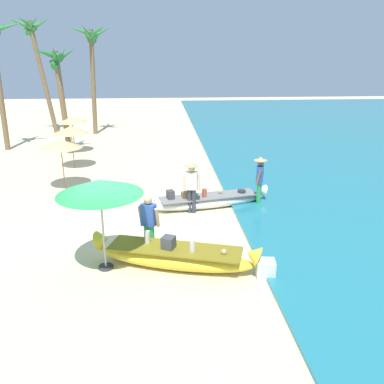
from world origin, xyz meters
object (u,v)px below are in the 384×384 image
person_vendor_assistant (260,178)px  palm_tree_mid_cluster (92,45)px  person_tourist_customer (149,222)px  boat_white_midground (208,200)px  boat_yellow_foreground (175,256)px  person_vendor_hatted (192,184)px  patio_umbrella_large (100,188)px  palm_tree_tall_inland (33,39)px  palm_tree_leaning_seaward (57,69)px  cooler_box (266,269)px

person_vendor_assistant → palm_tree_mid_cluster: 16.25m
person_tourist_customer → boat_white_midground: bearing=59.3°
boat_yellow_foreground → person_vendor_hatted: (0.68, 3.51, 0.70)m
patio_umbrella_large → palm_tree_mid_cluster: 18.24m
palm_tree_tall_inland → boat_yellow_foreground: bearing=-66.3°
person_vendor_hatted → patio_umbrella_large: bearing=-124.4°
boat_white_midground → palm_tree_leaning_seaward: palm_tree_leaning_seaward is taller
boat_white_midground → palm_tree_mid_cluster: (-5.62, 13.86, 5.22)m
cooler_box → patio_umbrella_large: bearing=176.9°
patio_umbrella_large → cooler_box: patio_umbrella_large is taller
cooler_box → boat_yellow_foreground: bearing=170.6°
person_vendor_assistant → cooler_box: 4.81m
person_vendor_hatted → palm_tree_leaning_seaward: 11.25m
person_vendor_hatted → boat_white_midground: bearing=35.3°
person_vendor_hatted → palm_tree_leaning_seaward: size_ratio=0.32×
person_vendor_hatted → cooler_box: 4.45m
patio_umbrella_large → palm_tree_tall_inland: palm_tree_tall_inland is taller
boat_white_midground → person_vendor_assistant: bearing=2.8°
person_tourist_customer → cooler_box: size_ratio=3.71×
person_vendor_hatted → person_vendor_assistant: person_vendor_hatted is taller
palm_tree_mid_cluster → cooler_box: bearing=-70.8°
person_tourist_customer → patio_umbrella_large: (-1.05, -0.67, 1.16)m
person_tourist_customer → cooler_box: bearing=-27.1°
palm_tree_leaning_seaward → palm_tree_mid_cluster: 5.56m
patio_umbrella_large → palm_tree_mid_cluster: (-2.67, 17.72, 3.41)m
palm_tree_mid_cluster → cooler_box: palm_tree_mid_cluster is taller
patio_umbrella_large → cooler_box: size_ratio=5.21×
palm_tree_leaning_seaward → cooler_box: bearing=-60.5°
boat_white_midground → person_vendor_hatted: bearing=-144.7°
person_tourist_customer → palm_tree_mid_cluster: palm_tree_mid_cluster is taller
palm_tree_leaning_seaward → patio_umbrella_large: bearing=-73.6°
boat_white_midground → palm_tree_mid_cluster: bearing=112.1°
boat_yellow_foreground → person_vendor_hatted: 3.65m
boat_yellow_foreground → patio_umbrella_large: size_ratio=1.82×
boat_white_midground → person_vendor_assistant: (1.75, 0.09, 0.74)m
person_tourist_customer → patio_umbrella_large: patio_umbrella_large is taller
person_tourist_customer → palm_tree_leaning_seaward: 13.05m
person_vendor_hatted → person_tourist_customer: 3.07m
palm_tree_leaning_seaward → person_vendor_hatted: bearing=-56.1°
person_vendor_hatted → patio_umbrella_large: size_ratio=0.76×
boat_yellow_foreground → boat_white_midground: (1.27, 3.93, -0.05)m
palm_tree_tall_inland → cooler_box: palm_tree_tall_inland is taller
palm_tree_tall_inland → person_vendor_hatted: bearing=-59.4°
person_tourist_customer → person_vendor_assistant: (3.64, 3.28, 0.09)m
palm_tree_leaning_seaward → palm_tree_mid_cluster: (0.97, 5.34, 1.21)m
person_tourist_customer → palm_tree_leaning_seaward: (-4.69, 11.71, 3.35)m
person_vendor_assistant → patio_umbrella_large: (-4.69, -3.94, 1.07)m
palm_tree_leaning_seaward → cooler_box: (7.39, -13.09, -4.04)m
person_vendor_hatted → cooler_box: bearing=-71.4°
person_tourist_customer → palm_tree_tall_inland: bearing=112.8°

